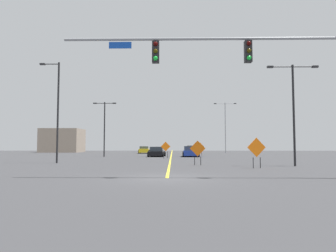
% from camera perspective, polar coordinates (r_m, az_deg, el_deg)
% --- Properties ---
extents(ground, '(130.24, 130.24, 0.00)m').
position_cam_1_polar(ground, '(14.48, -0.19, -9.81)').
color(ground, '#38383A').
extents(road_centre_stripe, '(0.16, 72.36, 0.01)m').
position_cam_1_polar(road_centre_stripe, '(50.60, 0.66, -5.32)').
color(road_centre_stripe, yellow).
rests_on(road_centre_stripe, ground).
extents(traffic_signal_assembly, '(13.50, 0.44, 7.38)m').
position_cam_1_polar(traffic_signal_assembly, '(15.33, 14.96, 11.20)').
color(traffic_signal_assembly, gray).
rests_on(traffic_signal_assembly, ground).
extents(street_lamp_mid_left, '(3.03, 0.24, 7.18)m').
position_cam_1_polar(street_lamp_mid_left, '(40.49, -11.89, 0.36)').
color(street_lamp_mid_left, black).
rests_on(street_lamp_mid_left, ground).
extents(street_lamp_far_right, '(1.76, 0.24, 8.79)m').
position_cam_1_polar(street_lamp_far_right, '(28.00, -20.25, 3.29)').
color(street_lamp_far_right, black).
rests_on(street_lamp_far_right, ground).
extents(street_lamp_near_right, '(3.79, 0.24, 7.57)m').
position_cam_1_polar(street_lamp_near_right, '(24.41, 22.58, 3.70)').
color(street_lamp_near_right, black).
rests_on(street_lamp_near_right, ground).
extents(street_lamp_far_left, '(4.17, 0.24, 9.36)m').
position_cam_1_polar(street_lamp_far_left, '(56.94, 10.75, 0.48)').
color(street_lamp_far_left, gray).
rests_on(street_lamp_far_left, ground).
extents(construction_sign_median_near, '(1.19, 0.16, 1.89)m').
position_cam_1_polar(construction_sign_median_near, '(43.84, 6.06, -4.03)').
color(construction_sign_median_near, orange).
rests_on(construction_sign_median_near, ground).
extents(construction_sign_left_lane, '(1.20, 0.22, 1.89)m').
position_cam_1_polar(construction_sign_left_lane, '(23.49, 5.61, -4.47)').
color(construction_sign_left_lane, orange).
rests_on(construction_sign_left_lane, ground).
extents(construction_sign_right_lane, '(1.30, 0.26, 2.05)m').
position_cam_1_polar(construction_sign_right_lane, '(21.32, 16.35, -4.15)').
color(construction_sign_right_lane, orange).
rests_on(construction_sign_right_lane, ground).
extents(construction_sign_right_shoulder, '(1.10, 0.20, 1.92)m').
position_cam_1_polar(construction_sign_right_shoulder, '(34.95, -0.45, -4.10)').
color(construction_sign_right_shoulder, orange).
rests_on(construction_sign_right_shoulder, ground).
extents(car_orange_mid, '(2.16, 3.89, 1.44)m').
position_cam_1_polar(car_orange_mid, '(52.13, 4.57, -4.55)').
color(car_orange_mid, orange).
rests_on(car_orange_mid, ground).
extents(car_yellow_distant, '(2.07, 4.40, 1.28)m').
position_cam_1_polar(car_yellow_distant, '(55.93, -4.52, -4.52)').
color(car_yellow_distant, gold).
rests_on(car_yellow_distant, ground).
extents(car_black_passing, '(2.30, 4.36, 1.30)m').
position_cam_1_polar(car_black_passing, '(40.52, -2.10, -4.90)').
color(car_black_passing, black).
rests_on(car_black_passing, ground).
extents(car_blue_far, '(2.26, 4.51, 1.39)m').
position_cam_1_polar(car_blue_far, '(40.39, 4.31, -4.86)').
color(car_blue_far, '#1E389E').
rests_on(car_blue_far, ground).
extents(roadside_building_west, '(7.84, 6.28, 4.87)m').
position_cam_1_polar(roadside_building_west, '(66.87, -19.26, -2.60)').
color(roadside_building_west, gray).
rests_on(roadside_building_west, ground).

